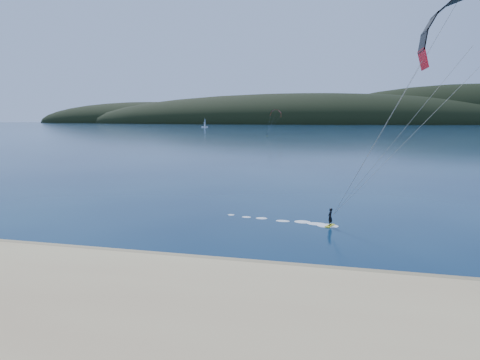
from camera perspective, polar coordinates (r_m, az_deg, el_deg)
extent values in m
plane|color=#071937|center=(23.64, -9.09, -15.76)|extent=(1800.00, 1800.00, 0.00)
cube|color=olive|center=(27.51, -5.55, -11.92)|extent=(220.00, 2.50, 0.10)
ellipsoid|color=black|center=(742.21, 8.34, 8.16)|extent=(840.00, 280.00, 110.00)
ellipsoid|color=black|center=(819.57, 30.90, 7.06)|extent=(600.00, 240.00, 140.00)
ellipsoid|color=black|center=(889.13, -13.27, 8.15)|extent=(520.00, 220.00, 90.00)
cube|color=#CDCA18|center=(37.16, 13.00, -6.53)|extent=(0.94, 1.38, 0.08)
imported|color=black|center=(36.95, 13.05, -5.27)|extent=(0.60, 0.70, 1.63)
cylinder|color=gray|center=(32.63, 21.28, 4.89)|extent=(0.02, 0.02, 17.06)
cube|color=#CDCA18|center=(221.05, 3.99, 6.45)|extent=(1.20, 1.10, 0.07)
imported|color=black|center=(221.01, 3.99, 6.66)|extent=(0.94, 0.92, 1.52)
cylinder|color=gray|center=(218.62, 4.64, 8.05)|extent=(0.02, 0.02, 11.86)
cube|color=white|center=(435.57, -5.19, 7.74)|extent=(7.05, 2.87, 1.20)
cylinder|color=white|center=(435.49, -5.20, 8.36)|extent=(0.17, 0.17, 9.44)
cube|color=white|center=(436.62, -5.14, 8.37)|extent=(0.26, 2.23, 6.87)
cube|color=white|center=(434.20, -5.25, 8.13)|extent=(0.21, 1.71, 4.29)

